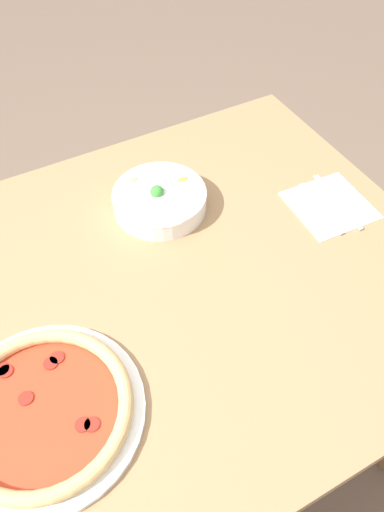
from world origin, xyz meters
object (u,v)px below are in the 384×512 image
Objects in this scene: bowl at (160,199)px; fork at (322,208)px; knife at (339,203)px; pizza at (43,411)px.

bowl reaches higher than fork.
knife is (0.38, -0.20, -0.02)m from bowl.
fork is at bearing -29.67° from bowl.
fork is 0.05m from knife.
knife is (0.05, -0.01, -0.00)m from fork.
knife is at bearing -91.86° from fork.
bowl is 0.43m from knife.
bowl is at bearing 42.32° from pizza.
pizza is 0.54m from bowl.
knife is at bearing -27.27° from bowl.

